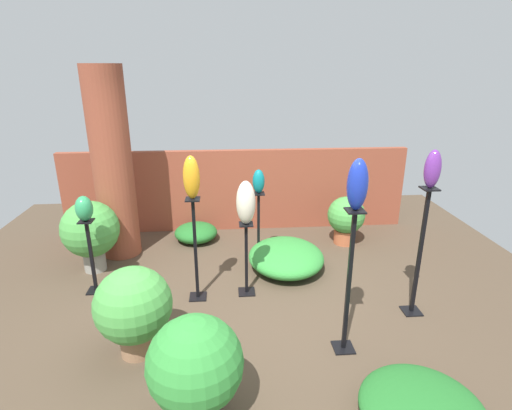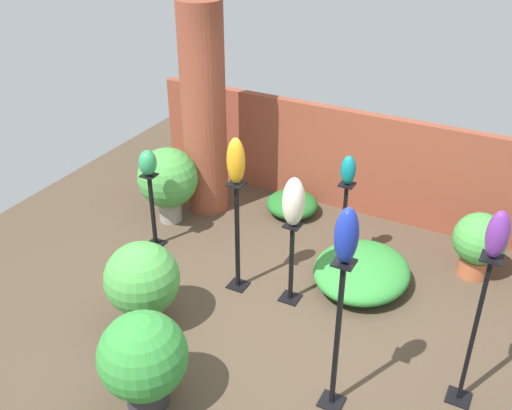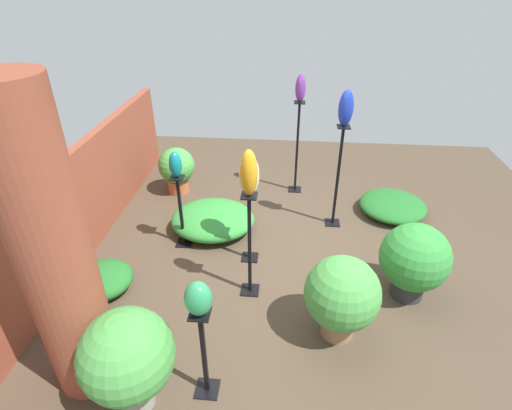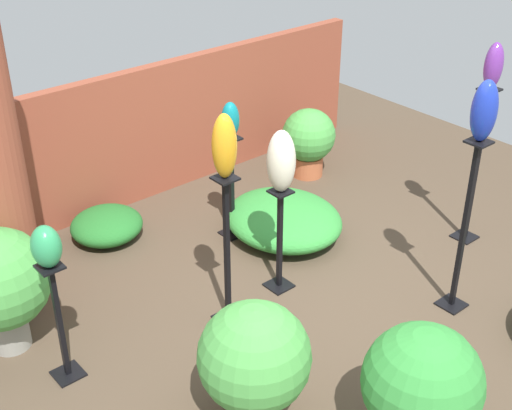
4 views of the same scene
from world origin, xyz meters
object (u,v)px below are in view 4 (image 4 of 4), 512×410
Objects in this scene: art_vase_violet at (494,66)px; art_vase_ivory at (281,161)px; pedestal_jade at (60,328)px; art_vase_amber at (224,146)px; art_vase_jade at (46,247)px; potted_plant_back_center at (309,139)px; pedestal_teal at (232,192)px; potted_plant_front_right at (254,360)px; art_vase_cobalt at (484,111)px; potted_plant_front_left at (422,386)px; pedestal_ivory at (280,245)px; pedestal_amber at (227,258)px; art_vase_teal at (230,120)px; pedestal_cobalt at (463,234)px; pedestal_violet at (475,173)px.

art_vase_violet is 1.97m from art_vase_ivory.
art_vase_amber is at bearing -10.90° from pedestal_jade.
art_vase_jade reaches higher than potted_plant_back_center.
pedestal_teal is 1.11× the size of potted_plant_front_right.
potted_plant_back_center is at bearing 73.55° from art_vase_cobalt.
pedestal_jade is at bearing 168.79° from art_vase_violet.
art_vase_jade is 3.78m from art_vase_violet.
art_vase_amber is 2.00m from potted_plant_front_left.
art_vase_ivory is at bearing -103.80° from pedestal_teal.
potted_plant_back_center is at bearing 18.37° from pedestal_jade.
art_vase_jade is 0.40× the size of potted_plant_back_center.
art_vase_violet is 0.52× the size of potted_plant_back_center.
potted_plant_back_center is (1.60, 1.32, 0.01)m from pedestal_ivory.
art_vase_violet is 0.44× the size of potted_plant_front_left.
pedestal_jade reaches higher than potted_plant_back_center.
art_vase_ivory is at bearing -140.44° from potted_plant_back_center.
art_vase_amber is at bearing -10.90° from art_vase_jade.
art_vase_teal is at bearing 49.92° from pedestal_amber.
art_vase_violet reaches higher than potted_plant_back_center.
art_vase_teal reaches higher than art_vase_jade.
art_vase_teal reaches higher than pedestal_jade.
art_vase_teal is at bearing 49.92° from art_vase_amber.
art_vase_amber is 1.29m from art_vase_teal.
pedestal_teal is 3.33× the size of art_vase_jade.
pedestal_jade is at bearing 155.06° from art_vase_cobalt.
pedestal_amber reaches higher than pedestal_ivory.
pedestal_cobalt reaches higher than art_vase_teal.
art_vase_violet is at bearing -16.69° from art_vase_ivory.
art_vase_violet is (0.00, 0.00, 0.98)m from pedestal_violet.
art_vase_violet is (2.41, -0.48, 1.08)m from pedestal_amber.
art_vase_teal is 0.37× the size of potted_plant_front_left.
art_vase_cobalt is at bearing 0.00° from pedestal_cobalt.
potted_plant_front_right is (-1.10, -0.99, 0.10)m from pedestal_ivory.
pedestal_cobalt is 2.00m from potted_plant_front_right.
potted_plant_front_right is at bearing -138.14° from pedestal_ivory.
potted_plant_front_right is at bearing -138.14° from art_vase_ivory.
potted_plant_front_left reaches higher than potted_plant_back_center.
art_vase_teal is at bearing 108.60° from pedestal_cobalt.
potted_plant_front_left reaches higher than potted_plant_front_right.
art_vase_amber is (1.25, -0.24, 0.41)m from art_vase_jade.
potted_plant_front_left is (-2.31, -1.25, -0.18)m from pedestal_violet.
pedestal_ivory is (-0.22, -0.89, -0.04)m from pedestal_teal.
art_vase_ivory is (-1.82, 0.55, 0.49)m from pedestal_violet.
pedestal_jade is 1.29m from pedestal_amber.
pedestal_teal is at bearing 19.15° from art_vase_jade.
art_vase_teal is 2.39m from potted_plant_front_right.
pedestal_jade is 3.62m from potted_plant_back_center.
pedestal_violet is 2.21m from art_vase_teal.
art_vase_amber reaches higher than art_vase_jade.
potted_plant_front_right is (-1.99, 0.10, -0.16)m from pedestal_cobalt.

